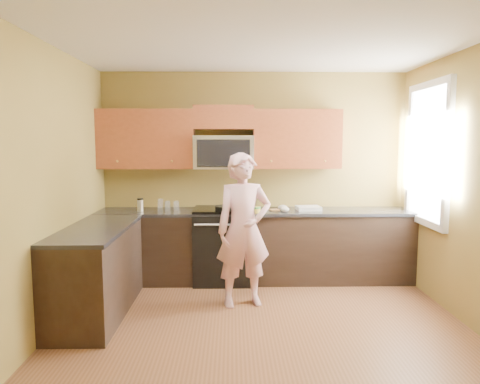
{
  "coord_description": "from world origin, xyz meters",
  "views": [
    {
      "loc": [
        -0.3,
        -3.85,
        1.79
      ],
      "look_at": [
        -0.2,
        1.3,
        1.2
      ],
      "focal_mm": 32.83,
      "sensor_mm": 36.0,
      "label": 1
    }
  ],
  "objects_px": {
    "microwave": "(224,168)",
    "butter_tub": "(256,212)",
    "stove": "(224,245)",
    "frying_pan": "(226,210)",
    "travel_mug": "(140,211)",
    "woman": "(244,230)"
  },
  "relations": [
    {
      "from": "microwave",
      "to": "butter_tub",
      "type": "bearing_deg",
      "value": -35.07
    },
    {
      "from": "stove",
      "to": "frying_pan",
      "type": "bearing_deg",
      "value": -82.06
    },
    {
      "from": "microwave",
      "to": "travel_mug",
      "type": "relative_size",
      "value": 4.62
    },
    {
      "from": "frying_pan",
      "to": "butter_tub",
      "type": "xyz_separation_m",
      "value": [
        0.37,
        0.03,
        -0.03
      ]
    },
    {
      "from": "stove",
      "to": "microwave",
      "type": "xyz_separation_m",
      "value": [
        0.0,
        0.12,
        0.97
      ]
    },
    {
      "from": "stove",
      "to": "microwave",
      "type": "relative_size",
      "value": 1.25
    },
    {
      "from": "woman",
      "to": "travel_mug",
      "type": "bearing_deg",
      "value": 134.25
    },
    {
      "from": "stove",
      "to": "woman",
      "type": "distance_m",
      "value": 0.95
    },
    {
      "from": "stove",
      "to": "butter_tub",
      "type": "height_order",
      "value": "butter_tub"
    },
    {
      "from": "frying_pan",
      "to": "butter_tub",
      "type": "relative_size",
      "value": 3.66
    },
    {
      "from": "microwave",
      "to": "butter_tub",
      "type": "height_order",
      "value": "microwave"
    },
    {
      "from": "butter_tub",
      "to": "microwave",
      "type": "bearing_deg",
      "value": 144.93
    },
    {
      "from": "frying_pan",
      "to": "travel_mug",
      "type": "xyz_separation_m",
      "value": [
        -1.08,
        0.14,
        -0.03
      ]
    },
    {
      "from": "frying_pan",
      "to": "stove",
      "type": "bearing_deg",
      "value": 84.46
    },
    {
      "from": "woman",
      "to": "butter_tub",
      "type": "bearing_deg",
      "value": 62.66
    },
    {
      "from": "microwave",
      "to": "woman",
      "type": "distance_m",
      "value": 1.17
    },
    {
      "from": "woman",
      "to": "frying_pan",
      "type": "bearing_deg",
      "value": 93.63
    },
    {
      "from": "frying_pan",
      "to": "travel_mug",
      "type": "height_order",
      "value": "travel_mug"
    },
    {
      "from": "stove",
      "to": "microwave",
      "type": "distance_m",
      "value": 0.98
    },
    {
      "from": "stove",
      "to": "butter_tub",
      "type": "xyz_separation_m",
      "value": [
        0.4,
        -0.15,
        0.45
      ]
    },
    {
      "from": "butter_tub",
      "to": "woman",
      "type": "bearing_deg",
      "value": -103.59
    },
    {
      "from": "woman",
      "to": "microwave",
      "type": "bearing_deg",
      "value": 89.75
    }
  ]
}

